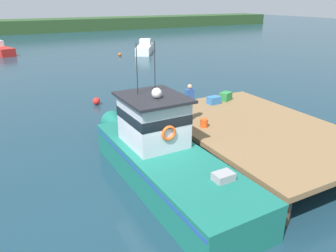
{
  "coord_description": "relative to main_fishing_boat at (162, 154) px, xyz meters",
  "views": [
    {
      "loc": [
        -4.5,
        -9.46,
        6.17
      ],
      "look_at": [
        1.2,
        1.25,
        1.4
      ],
      "focal_mm": 34.64,
      "sensor_mm": 36.0,
      "label": 1
    }
  ],
  "objects": [
    {
      "name": "bait_bucket",
      "position": [
        2.53,
        1.1,
        0.36
      ],
      "size": [
        0.32,
        0.32,
        0.34
      ],
      "primitive_type": "cylinder",
      "color": "#E04C19",
      "rests_on": "dock"
    },
    {
      "name": "far_shoreline",
      "position": [
        -0.19,
        62.18,
        0.19
      ],
      "size": [
        120.0,
        8.0,
        2.4
      ],
      "primitive_type": "cube",
      "color": "#284723",
      "rests_on": "ground"
    },
    {
      "name": "dock",
      "position": [
        4.61,
        0.18,
        0.07
      ],
      "size": [
        6.0,
        9.0,
        1.2
      ],
      "color": "#4C3D2D",
      "rests_on": "ground"
    },
    {
      "name": "deckhand_by_the_boat",
      "position": [
        2.37,
        2.03,
        1.05
      ],
      "size": [
        0.36,
        0.22,
        1.63
      ],
      "color": "#383842",
      "rests_on": "dock"
    },
    {
      "name": "crate_stack_near_edge",
      "position": [
        5.66,
        3.73,
        0.41
      ],
      "size": [
        0.72,
        0.63,
        0.43
      ],
      "primitive_type": "cube",
      "rotation": [
        0.0,
        0.0,
        0.39
      ],
      "color": "#2D8442",
      "rests_on": "dock"
    },
    {
      "name": "mooring_buoy_spare_mooring",
      "position": [
        8.2,
        26.79,
        -0.82
      ],
      "size": [
        0.37,
        0.37,
        0.37
      ],
      "primitive_type": "sphere",
      "color": "#EA5B19",
      "rests_on": "ground"
    },
    {
      "name": "moored_boat_off_the_point",
      "position": [
        11.82,
        27.72,
        -0.45
      ],
      "size": [
        4.35,
        6.06,
        1.61
      ],
      "color": "white",
      "rests_on": "ground"
    },
    {
      "name": "mooring_buoy_outer",
      "position": [
        0.46,
        9.9,
        -0.77
      ],
      "size": [
        0.46,
        0.46,
        0.46
      ],
      "primitive_type": "sphere",
      "color": "red",
      "rests_on": "ground"
    },
    {
      "name": "crate_single_by_cleat",
      "position": [
        4.76,
        3.54,
        0.38
      ],
      "size": [
        0.62,
        0.47,
        0.37
      ],
      "primitive_type": "cube",
      "rotation": [
        0.0,
        0.0,
        0.05
      ],
      "color": "#3370B2",
      "rests_on": "dock"
    },
    {
      "name": "main_fishing_boat",
      "position": [
        0.0,
        0.0,
        0.0
      ],
      "size": [
        2.73,
        9.84,
        4.8
      ],
      "color": "#196B5B",
      "rests_on": "ground"
    },
    {
      "name": "ground_plane",
      "position": [
        -0.19,
        0.18,
        -1.01
      ],
      "size": [
        200.0,
        200.0,
        0.0
      ],
      "primitive_type": "plane",
      "color": "#193847"
    }
  ]
}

